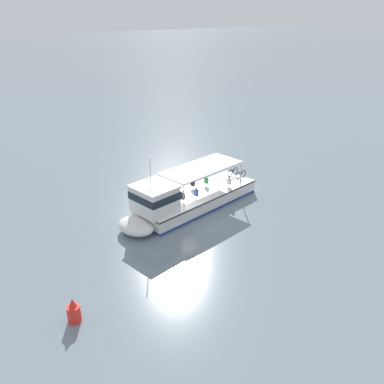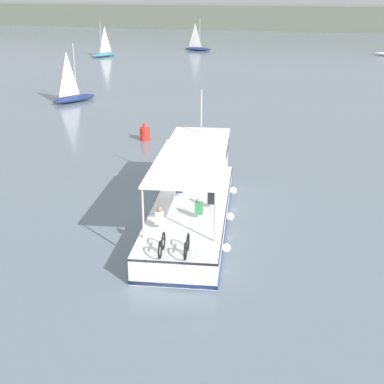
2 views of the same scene
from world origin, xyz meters
name	(u,v)px [view 1 (image 1 of 2)]	position (x,y,z in m)	size (l,w,h in m)	color
ground_plane	(178,218)	(0.00, 0.00, 0.00)	(400.00, 400.00, 0.00)	slate
ferry_main	(183,200)	(0.61, -0.79, 1.02)	(5.61, 13.06, 5.32)	white
channel_buoy	(74,312)	(-6.74, 10.45, 0.57)	(0.70, 0.70, 1.40)	red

